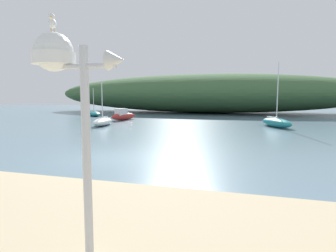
% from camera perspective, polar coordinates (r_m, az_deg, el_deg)
% --- Properties ---
extents(ground_plane, '(120.00, 120.00, 0.00)m').
position_cam_1_polar(ground_plane, '(11.97, -11.14, -6.32)').
color(ground_plane, slate).
extents(distant_hill, '(49.15, 15.05, 5.89)m').
position_cam_1_polar(distant_hill, '(44.51, 7.36, 6.49)').
color(distant_hill, '#3D6038').
rests_on(distant_hill, ground).
extents(mast_structure, '(1.35, 0.58, 3.20)m').
position_cam_1_polar(mast_structure, '(4.22, -20.34, 10.35)').
color(mast_structure, silver).
rests_on(mast_structure, beach_sand).
extents(seagull_on_radar, '(0.22, 0.29, 0.22)m').
position_cam_1_polar(seagull_on_radar, '(4.38, -22.18, 18.71)').
color(seagull_on_radar, orange).
rests_on(seagull_on_radar, mast_structure).
extents(motorboat_outer_mooring, '(2.06, 3.49, 1.24)m').
position_cam_1_polar(motorboat_outer_mooring, '(30.54, -9.01, 2.09)').
color(motorboat_outer_mooring, '#B72D28').
rests_on(motorboat_outer_mooring, ground).
extents(sailboat_far_left, '(2.78, 4.13, 5.26)m').
position_cam_1_polar(sailboat_far_left, '(24.89, 20.89, 0.69)').
color(sailboat_far_left, teal).
rests_on(sailboat_far_left, ground).
extents(sailboat_by_sandbar, '(3.66, 3.84, 3.57)m').
position_cam_1_polar(sailboat_by_sandbar, '(37.54, -14.63, 2.43)').
color(sailboat_by_sandbar, teal).
rests_on(sailboat_by_sandbar, ground).
extents(sailboat_east_reach, '(1.90, 3.86, 3.67)m').
position_cam_1_polar(sailboat_east_reach, '(25.16, -12.97, 0.85)').
color(sailboat_east_reach, white).
rests_on(sailboat_east_reach, ground).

